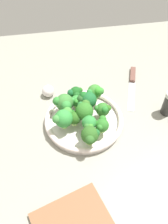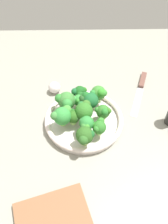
% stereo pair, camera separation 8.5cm
% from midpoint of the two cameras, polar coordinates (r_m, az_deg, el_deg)
% --- Properties ---
extents(ground_plane, '(1.30, 1.30, 0.03)m').
position_cam_midpoint_polar(ground_plane, '(0.93, 3.09, -2.10)').
color(ground_plane, gray).
extents(bowl, '(0.29, 0.29, 0.03)m').
position_cam_midpoint_polar(bowl, '(0.89, 2.74, -2.13)').
color(bowl, silver).
rests_on(bowl, ground_plane).
extents(broccoli_floret_0, '(0.07, 0.06, 0.08)m').
position_cam_midpoint_polar(broccoli_floret_0, '(0.90, 6.26, 4.32)').
color(broccoli_floret_0, '#90D567').
rests_on(broccoli_floret_0, bowl).
extents(broccoli_floret_1, '(0.07, 0.07, 0.08)m').
position_cam_midpoint_polar(broccoli_floret_1, '(0.82, -2.26, -0.92)').
color(broccoli_floret_1, '#7EC14F').
rests_on(broccoli_floret_1, bowl).
extents(broccoli_floret_2, '(0.06, 0.07, 0.08)m').
position_cam_midpoint_polar(broccoli_floret_2, '(0.84, 2.88, 0.22)').
color(broccoli_floret_2, '#92D766').
rests_on(broccoli_floret_2, bowl).
extents(broccoli_floret_3, '(0.07, 0.06, 0.08)m').
position_cam_midpoint_polar(broccoli_floret_3, '(0.87, 4.02, 2.72)').
color(broccoli_floret_3, '#85B44D').
rests_on(broccoli_floret_3, bowl).
extents(broccoli_floret_4, '(0.06, 0.06, 0.06)m').
position_cam_midpoint_polar(broccoli_floret_4, '(0.92, 1.56, 4.59)').
color(broccoli_floret_4, '#95C65B').
rests_on(broccoli_floret_4, bowl).
extents(broccoli_floret_5, '(0.05, 0.06, 0.06)m').
position_cam_midpoint_polar(broccoli_floret_5, '(0.81, 3.67, -3.01)').
color(broccoli_floret_5, '#92D569').
rests_on(broccoli_floret_5, bowl).
extents(broccoli_floret_6, '(0.05, 0.06, 0.06)m').
position_cam_midpoint_polar(broccoli_floret_6, '(0.81, 6.62, -3.71)').
color(broccoli_floret_6, '#94CD64').
rests_on(broccoli_floret_6, bowl).
extents(broccoli_floret_7, '(0.06, 0.05, 0.06)m').
position_cam_midpoint_polar(broccoli_floret_7, '(0.86, 7.47, -0.12)').
color(broccoli_floret_7, '#96C55D').
rests_on(broccoli_floret_7, bowl).
extents(broccoli_floret_8, '(0.04, 0.05, 0.05)m').
position_cam_midpoint_polar(broccoli_floret_8, '(0.89, 1.39, 2.62)').
color(broccoli_floret_8, '#89C24E').
rests_on(broccoli_floret_8, bowl).
extents(broccoli_floret_9, '(0.06, 0.07, 0.07)m').
position_cam_midpoint_polar(broccoli_floret_9, '(0.77, 3.40, -5.95)').
color(broccoli_floret_9, '#A0CE65').
rests_on(broccoli_floret_9, bowl).
extents(broccoli_floret_10, '(0.08, 0.08, 0.07)m').
position_cam_midpoint_polar(broccoli_floret_10, '(0.88, -1.57, 2.54)').
color(broccoli_floret_10, '#84BC54').
rests_on(broccoli_floret_10, bowl).
extents(broccoli_floret_11, '(0.05, 0.05, 0.05)m').
position_cam_midpoint_polar(broccoli_floret_11, '(0.84, 0.29, -1.26)').
color(broccoli_floret_11, '#A2CC6B').
rests_on(broccoli_floret_11, bowl).
extents(knife, '(0.11, 0.26, 0.01)m').
position_cam_midpoint_polar(knife, '(1.07, 15.71, 5.59)').
color(knife, silver).
rests_on(knife, ground_plane).
extents(cutting_board, '(0.24, 0.20, 0.02)m').
position_cam_midpoint_polar(cutting_board, '(0.73, -3.92, -24.09)').
color(cutting_board, brown).
rests_on(cutting_board, ground_plane).
extents(garlic_bulb, '(0.05, 0.05, 0.05)m').
position_cam_midpoint_polar(garlic_bulb, '(1.00, -4.68, 5.74)').
color(garlic_bulb, white).
rests_on(garlic_bulb, ground_plane).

